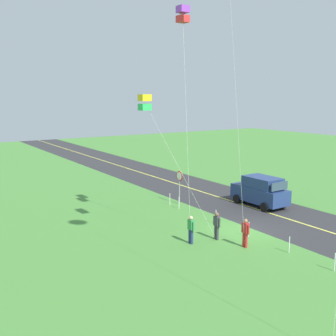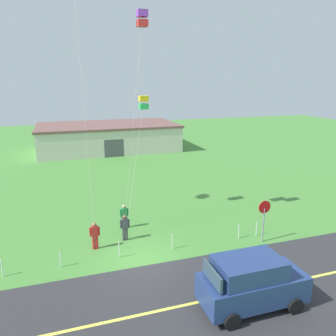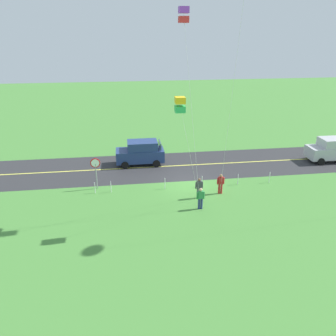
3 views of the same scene
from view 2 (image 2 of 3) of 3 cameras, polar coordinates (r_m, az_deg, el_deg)
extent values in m
cube|color=#478438|center=(18.00, -4.69, -15.94)|extent=(120.00, 120.00, 0.10)
cube|color=#2D2D30|center=(14.78, -0.76, -23.42)|extent=(120.00, 7.00, 0.00)
cube|color=#E5E04C|center=(14.78, -0.76, -23.41)|extent=(120.00, 0.16, 0.00)
cube|color=navy|center=(14.88, 14.45, -19.43)|extent=(4.40, 1.90, 1.10)
cube|color=navy|center=(14.25, 13.82, -16.52)|extent=(2.73, 1.75, 0.80)
cube|color=#334756|center=(14.79, 17.54, -15.54)|extent=(0.10, 1.62, 0.64)
cube|color=#334756|center=(13.56, 7.68, -17.96)|extent=(0.10, 1.62, 0.60)
cylinder|color=black|center=(16.52, 16.91, -18.09)|extent=(0.68, 0.22, 0.68)
cylinder|color=black|center=(15.31, 21.21, -21.45)|extent=(0.68, 0.22, 0.68)
cylinder|color=black|center=(15.27, 7.43, -20.56)|extent=(0.68, 0.22, 0.68)
cylinder|color=black|center=(13.94, 11.09, -24.71)|extent=(0.68, 0.22, 0.68)
cylinder|color=gray|center=(20.11, 16.21, -9.51)|extent=(0.08, 0.08, 2.10)
cylinder|color=red|center=(19.68, 16.45, -6.52)|extent=(0.76, 0.04, 0.76)
cylinder|color=white|center=(19.70, 16.41, -6.50)|extent=(0.62, 0.01, 0.62)
cylinder|color=red|center=(19.29, -12.80, -12.47)|extent=(0.16, 0.16, 0.82)
cylinder|color=red|center=(19.30, -12.26, -12.42)|extent=(0.16, 0.16, 0.82)
cube|color=red|center=(18.99, -12.65, -10.60)|extent=(0.36, 0.22, 0.56)
cylinder|color=red|center=(19.00, -13.37, -10.80)|extent=(0.10, 0.10, 0.52)
cylinder|color=red|center=(19.03, -11.91, -10.66)|extent=(0.10, 0.10, 0.52)
sphere|color=#9E704C|center=(18.83, -12.71, -9.53)|extent=(0.22, 0.22, 0.22)
cylinder|color=#3F3F47|center=(19.93, -7.72, -11.28)|extent=(0.16, 0.16, 0.82)
cylinder|color=#3F3F47|center=(19.96, -7.20, -11.22)|extent=(0.16, 0.16, 0.82)
cube|color=#3F3F47|center=(19.65, -7.53, -9.44)|extent=(0.36, 0.22, 0.56)
cylinder|color=#3F3F47|center=(19.64, -8.22, -9.65)|extent=(0.10, 0.10, 0.52)
cylinder|color=#3F3F47|center=(19.71, -6.83, -9.50)|extent=(0.10, 0.10, 0.52)
sphere|color=brown|center=(19.50, -7.57, -8.40)|extent=(0.22, 0.22, 0.22)
cylinder|color=navy|center=(21.44, -7.82, -9.33)|extent=(0.16, 0.16, 0.82)
cylinder|color=navy|center=(21.46, -7.34, -9.28)|extent=(0.16, 0.16, 0.82)
cube|color=#338C4C|center=(21.18, -7.65, -7.60)|extent=(0.36, 0.22, 0.56)
cylinder|color=#338C4C|center=(21.16, -8.28, -7.79)|extent=(0.10, 0.10, 0.52)
cylinder|color=#338C4C|center=(21.24, -7.00, -7.66)|extent=(0.10, 0.10, 0.52)
sphere|color=#D8AD84|center=(21.03, -7.68, -6.62)|extent=(0.22, 0.22, 0.22)
cylinder|color=silver|center=(18.21, -14.35, 9.31)|extent=(0.16, 1.92, 15.06)
cylinder|color=silver|center=(20.51, -5.78, -0.03)|extent=(2.14, 3.47, 7.80)
cube|color=yellow|center=(21.77, -4.29, 11.95)|extent=(0.56, 0.56, 0.36)
cube|color=green|center=(21.80, -4.26, 10.63)|extent=(0.56, 0.56, 0.36)
cylinder|color=silver|center=(19.77, -6.15, 6.33)|extent=(1.36, 0.32, 12.48)
cube|color=purple|center=(19.87, -4.53, 25.22)|extent=(0.56, 0.56, 0.36)
cube|color=red|center=(19.78, -4.50, 23.80)|extent=(0.56, 0.56, 0.36)
cube|color=beige|center=(45.75, -10.35, 5.19)|extent=(18.00, 10.00, 3.20)
cube|color=brown|center=(45.49, -10.45, 7.36)|extent=(18.36, 10.20, 0.30)
cube|color=#4C4C51|center=(41.02, -9.35, 3.41)|extent=(2.40, 0.12, 2.20)
cylinder|color=silver|center=(18.32, -26.91, -15.26)|extent=(0.05, 0.05, 0.90)
cylinder|color=silver|center=(18.04, -18.18, -14.80)|extent=(0.05, 0.05, 0.90)
cylinder|color=silver|center=(18.18, -8.49, -13.90)|extent=(0.05, 0.05, 0.90)
cylinder|color=silver|center=(18.81, 0.75, -12.68)|extent=(0.05, 0.05, 0.90)
cylinder|color=silver|center=(20.42, 12.21, -10.71)|extent=(0.05, 0.05, 0.90)
cylinder|color=silver|center=(21.01, 15.12, -10.13)|extent=(0.05, 0.05, 0.90)
camera|label=1|loc=(34.99, -42.15, 9.38)|focal=43.06mm
camera|label=3|loc=(40.62, -6.32, 18.44)|focal=36.05mm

